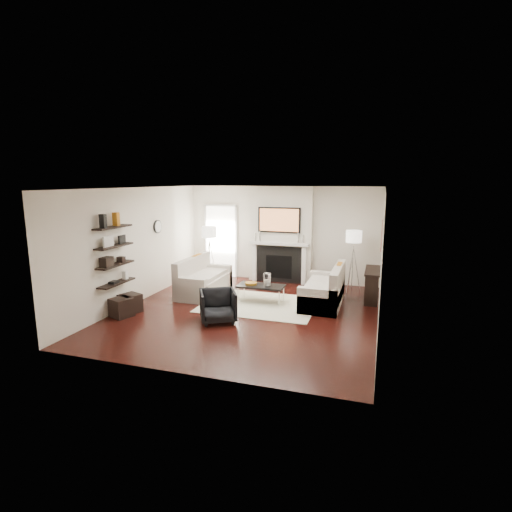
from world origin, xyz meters
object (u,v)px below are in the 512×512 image
(armchair, at_px, (218,304))
(loveseat_right_base, at_px, (322,296))
(coffee_table, at_px, (261,286))
(ottoman_near, at_px, (130,303))
(lamp_right_shade, at_px, (354,236))
(loveseat_left_base, at_px, (204,285))
(lamp_left_shade, at_px, (209,232))

(armchair, bearing_deg, loveseat_right_base, 14.56)
(coffee_table, relative_size, armchair, 1.52)
(ottoman_near, bearing_deg, lamp_right_shade, 35.15)
(loveseat_left_base, relative_size, loveseat_right_base, 1.00)
(loveseat_left_base, distance_m, lamp_left_shade, 1.67)
(coffee_table, height_order, lamp_left_shade, lamp_left_shade)
(coffee_table, relative_size, lamp_right_shade, 2.75)
(coffee_table, height_order, lamp_right_shade, lamp_right_shade)
(loveseat_left_base, bearing_deg, loveseat_right_base, 0.02)
(lamp_right_shade, bearing_deg, loveseat_right_base, -112.66)
(lamp_right_shade, bearing_deg, loveseat_left_base, -159.32)
(armchair, relative_size, ottoman_near, 1.80)
(coffee_table, bearing_deg, lamp_left_shade, 144.97)
(loveseat_left_base, relative_size, ottoman_near, 4.50)
(armchair, xyz_separation_m, lamp_left_shade, (-1.46, 2.86, 1.09))
(armchair, xyz_separation_m, lamp_right_shade, (2.44, 3.15, 1.09))
(lamp_left_shade, relative_size, lamp_right_shade, 1.00)
(coffee_table, bearing_deg, armchair, -106.84)
(loveseat_left_base, xyz_separation_m, coffee_table, (1.60, -0.28, 0.19))
(coffee_table, bearing_deg, ottoman_near, -148.59)
(lamp_right_shade, distance_m, ottoman_near, 5.67)
(loveseat_left_base, height_order, armchair, armchair)
(lamp_left_shade, bearing_deg, loveseat_right_base, -17.70)
(armchair, xyz_separation_m, ottoman_near, (-2.08, -0.04, -0.16))
(loveseat_left_base, height_order, ottoman_near, loveseat_left_base)
(loveseat_right_base, xyz_separation_m, coffee_table, (-1.42, -0.28, 0.19))
(loveseat_right_base, distance_m, lamp_right_shade, 1.92)
(coffee_table, bearing_deg, loveseat_right_base, 11.21)
(loveseat_left_base, bearing_deg, armchair, -57.47)
(loveseat_left_base, relative_size, lamp_left_shade, 4.50)
(loveseat_right_base, distance_m, lamp_left_shade, 3.71)
(lamp_right_shade, relative_size, ottoman_near, 1.00)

